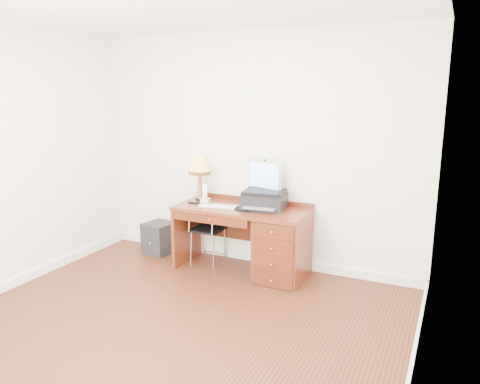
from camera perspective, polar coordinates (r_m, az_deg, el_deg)
The scene contains 12 objects.
ground at distance 4.38m, azimuth -7.87°, elevation -15.64°, with size 4.00×4.00×0.00m, color #3A1A0D.
room_shell at distance 4.84m, azimuth -3.74°, elevation -12.02°, with size 4.00×4.00×4.00m.
desk at distance 5.24m, azimuth 3.43°, elevation -5.84°, with size 1.50×0.67×0.75m.
monitor at distance 5.28m, azimuth 2.95°, elevation 1.75°, with size 0.44×0.20×0.51m.
keyboard at distance 5.30m, azimuth -2.71°, elevation -1.71°, with size 0.43×0.12×0.02m, color white.
mouse_pad at distance 5.19m, azimuth 0.59°, elevation -1.94°, with size 0.25×0.25×0.05m.
printer at distance 5.20m, azimuth 2.97°, elevation -0.93°, with size 0.50×0.41×0.21m.
leg_lamp at distance 5.56m, azimuth -4.97°, elevation 2.96°, with size 0.26×0.26×0.53m.
phone at distance 5.52m, azimuth -4.26°, elevation -0.60°, with size 0.12×0.12×0.20m.
pen_cup at distance 5.36m, azimuth 2.53°, elevation -1.09°, with size 0.08×0.08×0.10m, color black.
chair at distance 5.59m, azimuth -4.24°, elevation -4.09°, with size 0.37×0.37×0.77m.
equipment_box at distance 6.08m, azimuth -9.82°, elevation -5.52°, with size 0.33×0.33×0.39m, color black.
Camera 1 is at (2.15, -3.22, 2.06)m, focal length 35.00 mm.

